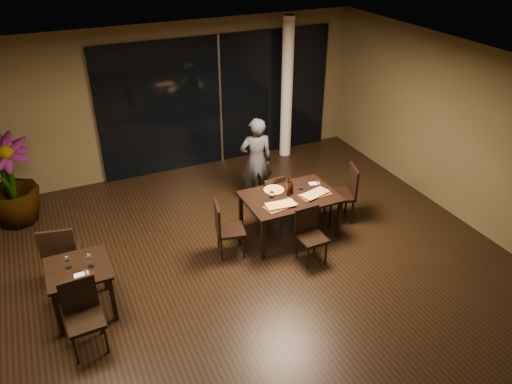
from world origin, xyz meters
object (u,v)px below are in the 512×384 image
(bottle_c, at_px, (289,184))
(side_table, at_px, (79,275))
(main_table, at_px, (290,200))
(diner, at_px, (256,161))
(chair_main_near, at_px, (310,232))
(bottle_b, at_px, (292,187))
(chair_main_far, at_px, (271,195))
(chair_main_right, at_px, (345,191))
(chair_side_far, at_px, (61,253))
(chair_side_near, at_px, (83,312))
(chair_main_left, at_px, (225,227))
(potted_plant, at_px, (9,182))
(bottle_a, at_px, (289,188))

(bottle_c, bearing_deg, side_table, -169.63)
(main_table, relative_size, diner, 0.91)
(chair_main_near, xyz_separation_m, bottle_b, (0.08, 0.76, 0.39))
(chair_main_near, height_order, diner, diner)
(main_table, xyz_separation_m, chair_main_far, (-0.06, 0.57, -0.20))
(chair_main_right, bearing_deg, main_table, -70.09)
(side_table, relative_size, chair_main_far, 0.94)
(chair_side_far, xyz_separation_m, chair_side_near, (0.11, -1.28, -0.05))
(chair_main_left, relative_size, chair_main_right, 0.91)
(side_table, height_order, bottle_c, bottle_c)
(side_table, distance_m, chair_side_near, 0.63)
(chair_side_near, bearing_deg, chair_main_far, 23.63)
(chair_main_left, relative_size, chair_side_far, 0.89)
(potted_plant, bearing_deg, chair_main_near, -36.30)
(chair_main_far, bearing_deg, bottle_b, 99.22)
(chair_side_near, bearing_deg, chair_main_left, 21.74)
(bottle_b, xyz_separation_m, bottle_c, (-0.02, 0.07, 0.02))
(chair_main_left, distance_m, bottle_c, 1.29)
(chair_main_right, height_order, bottle_c, bottle_c)
(bottle_a, bearing_deg, chair_main_right, 0.57)
(chair_main_near, xyz_separation_m, potted_plant, (-4.12, 3.03, 0.30))
(chair_main_near, distance_m, chair_main_right, 1.35)
(chair_main_far, bearing_deg, chair_side_near, 23.25)
(potted_plant, distance_m, bottle_a, 4.73)
(main_table, distance_m, chair_main_left, 1.19)
(bottle_c, bearing_deg, bottle_a, -117.09)
(diner, relative_size, bottle_c, 5.56)
(chair_main_right, bearing_deg, chair_side_near, -57.69)
(side_table, distance_m, diner, 3.81)
(chair_main_near, relative_size, bottle_c, 2.94)
(bottle_a, bearing_deg, diner, 90.85)
(chair_main_left, distance_m, diner, 1.79)
(chair_main_right, distance_m, potted_plant, 5.73)
(chair_main_far, height_order, bottle_a, bottle_a)
(chair_main_far, xyz_separation_m, chair_main_near, (0.03, -1.28, 0.01))
(main_table, relative_size, chair_side_near, 1.57)
(potted_plant, bearing_deg, main_table, -29.23)
(bottle_a, xyz_separation_m, bottle_c, (0.05, 0.10, 0.01))
(chair_side_near, height_order, potted_plant, potted_plant)
(chair_main_left, distance_m, chair_side_far, 2.40)
(main_table, height_order, potted_plant, potted_plant)
(chair_main_left, xyz_separation_m, bottle_b, (1.23, 0.14, 0.36))
(main_table, xyz_separation_m, bottle_b, (0.06, 0.06, 0.20))
(chair_main_far, height_order, chair_main_near, chair_main_near)
(bottle_a, distance_m, bottle_b, 0.08)
(potted_plant, bearing_deg, chair_side_far, -74.87)
(main_table, distance_m, diner, 1.27)
(bottle_c, bearing_deg, main_table, -106.61)
(chair_main_left, xyz_separation_m, chair_side_near, (-2.28, -1.04, 0.02))
(chair_main_right, bearing_deg, chair_side_far, -73.51)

